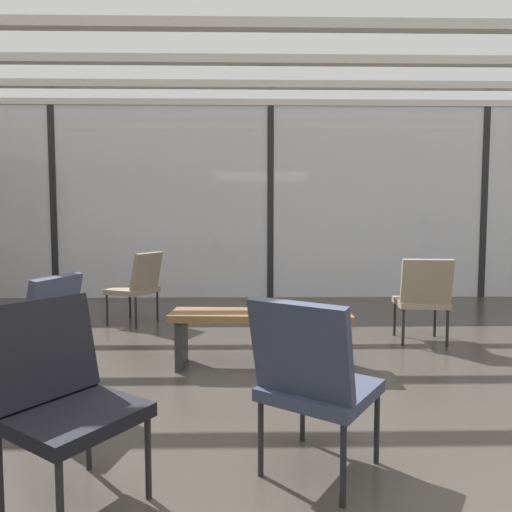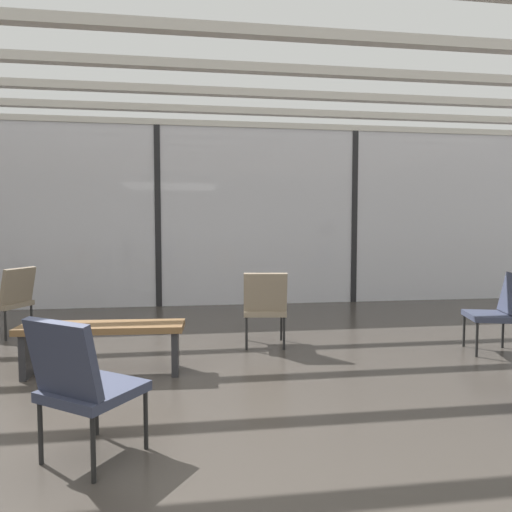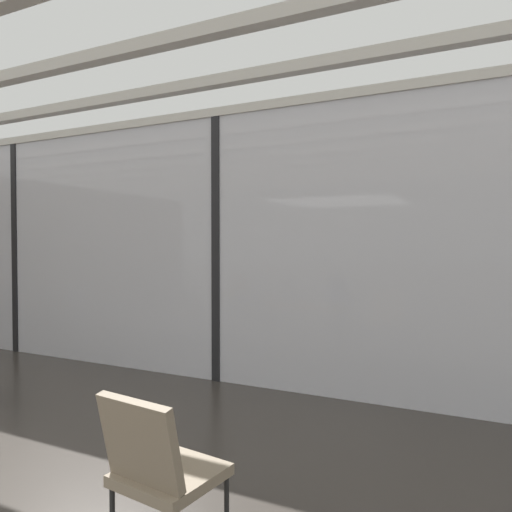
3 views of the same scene
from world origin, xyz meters
name	(u,v)px [view 3 (image 3 of 3)]	position (x,y,z in m)	size (l,w,h in m)	color
glass_curtain_wall	(218,249)	(0.00, 5.20, 1.55)	(14.00, 0.08, 3.10)	silver
window_mullion_0	(17,248)	(-3.50, 5.20, 1.55)	(0.10, 0.12, 3.10)	black
window_mullion_1	(218,249)	(0.00, 5.20, 1.55)	(0.10, 0.12, 3.10)	black
parked_airplane	(365,220)	(0.32, 11.11, 2.14)	(11.37, 4.28, 4.28)	silver
lounge_chair_4	(158,464)	(1.39, 2.29, 0.49)	(0.54, 0.58, 0.87)	#7F705B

